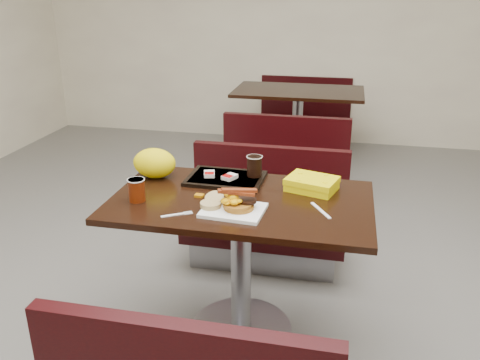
% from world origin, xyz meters
% --- Properties ---
extents(floor, '(6.00, 7.00, 0.01)m').
position_xyz_m(floor, '(0.00, 0.00, 0.00)').
color(floor, gray).
rests_on(floor, ground).
extents(wall_back, '(6.00, 0.01, 2.80)m').
position_xyz_m(wall_back, '(0.00, 3.50, 1.40)').
color(wall_back, '#EFE5C2').
rests_on(wall_back, ground).
extents(table_near, '(1.20, 0.70, 0.75)m').
position_xyz_m(table_near, '(0.00, 0.00, 0.38)').
color(table_near, black).
rests_on(table_near, floor).
extents(bench_near_n, '(1.00, 0.46, 0.72)m').
position_xyz_m(bench_near_n, '(0.00, 0.70, 0.36)').
color(bench_near_n, black).
rests_on(bench_near_n, floor).
extents(table_far, '(1.20, 0.70, 0.75)m').
position_xyz_m(table_far, '(0.00, 2.60, 0.38)').
color(table_far, black).
rests_on(table_far, floor).
extents(bench_far_s, '(1.00, 0.46, 0.72)m').
position_xyz_m(bench_far_s, '(0.00, 1.90, 0.36)').
color(bench_far_s, black).
rests_on(bench_far_s, floor).
extents(bench_far_n, '(1.00, 0.46, 0.72)m').
position_xyz_m(bench_far_n, '(0.00, 3.30, 0.36)').
color(bench_far_n, black).
rests_on(bench_far_n, floor).
extents(platter, '(0.28, 0.23, 0.02)m').
position_xyz_m(platter, '(-0.00, -0.15, 0.76)').
color(platter, white).
rests_on(platter, table_near).
extents(pancake_stack, '(0.14, 0.14, 0.03)m').
position_xyz_m(pancake_stack, '(0.02, -0.14, 0.78)').
color(pancake_stack, '#A3741B').
rests_on(pancake_stack, platter).
extents(sausage_patty, '(0.10, 0.10, 0.01)m').
position_xyz_m(sausage_patty, '(0.05, -0.12, 0.80)').
color(sausage_patty, black).
rests_on(sausage_patty, pancake_stack).
extents(scrambled_eggs, '(0.10, 0.09, 0.05)m').
position_xyz_m(scrambled_eggs, '(-0.01, -0.15, 0.82)').
color(scrambled_eggs, '#FFDF05').
rests_on(scrambled_eggs, pancake_stack).
extents(bacon_strips, '(0.17, 0.11, 0.01)m').
position_xyz_m(bacon_strips, '(0.01, -0.15, 0.85)').
color(bacon_strips, '#460F05').
rests_on(bacon_strips, scrambled_eggs).
extents(muffin_bottom, '(0.11, 0.11, 0.02)m').
position_xyz_m(muffin_bottom, '(-0.11, -0.15, 0.78)').
color(muffin_bottom, tan).
rests_on(muffin_bottom, platter).
extents(muffin_top, '(0.10, 0.10, 0.05)m').
position_xyz_m(muffin_top, '(-0.10, -0.10, 0.79)').
color(muffin_top, tan).
rests_on(muffin_top, platter).
extents(coffee_cup_near, '(0.08, 0.08, 0.10)m').
position_xyz_m(coffee_cup_near, '(-0.46, -0.12, 0.80)').
color(coffee_cup_near, '#7B2604').
rests_on(coffee_cup_near, table_near).
extents(fork, '(0.13, 0.09, 0.00)m').
position_xyz_m(fork, '(-0.25, -0.24, 0.75)').
color(fork, white).
rests_on(fork, table_near).
extents(knife, '(0.10, 0.16, 0.00)m').
position_xyz_m(knife, '(0.37, -0.05, 0.75)').
color(knife, white).
rests_on(knife, table_near).
extents(condiment_syrup, '(0.04, 0.03, 0.01)m').
position_xyz_m(condiment_syrup, '(-0.20, -0.01, 0.76)').
color(condiment_syrup, '#A76107').
rests_on(condiment_syrup, table_near).
extents(condiment_ketchup, '(0.04, 0.03, 0.01)m').
position_xyz_m(condiment_ketchup, '(-0.08, 0.10, 0.75)').
color(condiment_ketchup, '#8C0504').
rests_on(condiment_ketchup, table_near).
extents(tray, '(0.39, 0.28, 0.02)m').
position_xyz_m(tray, '(-0.13, 0.21, 0.76)').
color(tray, black).
rests_on(tray, table_near).
extents(hashbrown_sleeve_left, '(0.07, 0.08, 0.02)m').
position_xyz_m(hashbrown_sleeve_left, '(-0.21, 0.21, 0.78)').
color(hashbrown_sleeve_left, silver).
rests_on(hashbrown_sleeve_left, tray).
extents(hashbrown_sleeve_right, '(0.08, 0.09, 0.02)m').
position_xyz_m(hashbrown_sleeve_right, '(-0.10, 0.19, 0.78)').
color(hashbrown_sleeve_right, silver).
rests_on(hashbrown_sleeve_right, tray).
extents(coffee_cup_far, '(0.09, 0.09, 0.10)m').
position_xyz_m(coffee_cup_far, '(0.01, 0.26, 0.82)').
color(coffee_cup_far, black).
rests_on(coffee_cup_far, tray).
extents(clamshell, '(0.27, 0.23, 0.06)m').
position_xyz_m(clamshell, '(0.31, 0.18, 0.78)').
color(clamshell, '#E6D203').
rests_on(clamshell, table_near).
extents(paper_bag, '(0.23, 0.17, 0.15)m').
position_xyz_m(paper_bag, '(-0.49, 0.18, 0.83)').
color(paper_bag, yellow).
rests_on(paper_bag, table_near).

